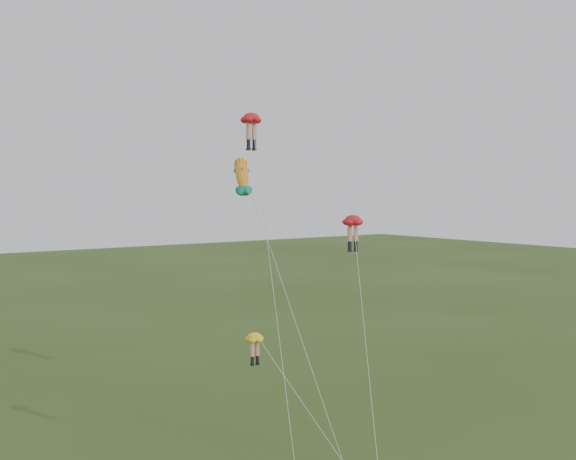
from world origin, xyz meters
TOP-DOWN VIEW (x-y plane):
  - legs_kite_red_high at (2.14, 11.82)m, footprint 5.64×12.70m
  - legs_kite_red_mid at (4.85, 3.95)m, footprint 5.46×8.28m
  - legs_kite_yellow at (-4.48, 0.93)m, footprint 4.09×5.75m
  - fish_kite at (-1.92, 6.61)m, footprint 3.83×8.51m

SIDE VIEW (x-z plane):
  - legs_kite_yellow at x=-4.48m, z-range 3.40..11.56m
  - legs_kite_red_mid at x=4.85m, z-range 6.31..20.43m
  - fish_kite at x=-1.92m, z-range 7.62..25.67m
  - legs_kite_red_high at x=2.14m, z-range 9.78..31.08m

